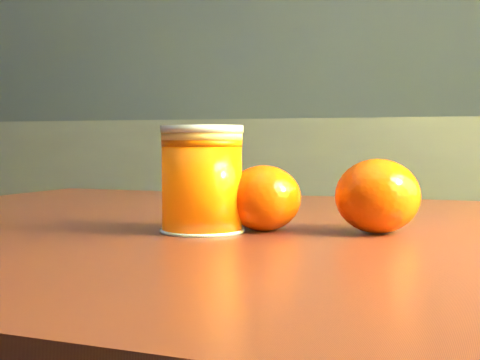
% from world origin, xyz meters
% --- Properties ---
extents(kitchen_counter, '(3.15, 0.60, 0.90)m').
position_xyz_m(kitchen_counter, '(0.00, 1.45, 0.45)').
color(kitchen_counter, '#535258').
rests_on(kitchen_counter, ground).
extents(table, '(1.06, 0.78, 0.76)m').
position_xyz_m(table, '(0.87, -0.01, 0.66)').
color(table, maroon).
rests_on(table, ground).
extents(juice_glass, '(0.07, 0.07, 0.09)m').
position_xyz_m(juice_glass, '(0.79, -0.06, 0.81)').
color(juice_glass, '#FF6005').
rests_on(juice_glass, table).
extents(orange_front, '(0.08, 0.08, 0.05)m').
position_xyz_m(orange_front, '(0.83, -0.00, 0.79)').
color(orange_front, '#EC4C04').
rests_on(orange_front, table).
extents(orange_back, '(0.09, 0.09, 0.06)m').
position_xyz_m(orange_back, '(0.93, -0.02, 0.79)').
color(orange_back, '#EC4C04').
rests_on(orange_back, table).
extents(orange_extra, '(0.07, 0.07, 0.06)m').
position_xyz_m(orange_extra, '(0.84, -0.03, 0.79)').
color(orange_extra, '#EC4C04').
rests_on(orange_extra, table).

